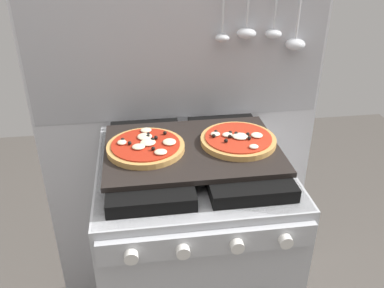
{
  "coord_description": "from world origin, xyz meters",
  "views": [
    {
      "loc": [
        -0.16,
        -1.1,
        1.53
      ],
      "look_at": [
        0.0,
        0.0,
        0.93
      ],
      "focal_mm": 38.21,
      "sensor_mm": 36.0,
      "label": 1
    }
  ],
  "objects_px": {
    "stove": "(192,258)",
    "baking_tray": "(192,149)",
    "pizza_right": "(238,140)",
    "pizza_left": "(146,146)"
  },
  "relations": [
    {
      "from": "pizza_left",
      "to": "pizza_right",
      "type": "bearing_deg",
      "value": 0.48
    },
    {
      "from": "baking_tray",
      "to": "pizza_left",
      "type": "relative_size",
      "value": 2.26
    },
    {
      "from": "stove",
      "to": "baking_tray",
      "type": "relative_size",
      "value": 1.67
    },
    {
      "from": "pizza_right",
      "to": "baking_tray",
      "type": "bearing_deg",
      "value": -178.15
    },
    {
      "from": "stove",
      "to": "pizza_right",
      "type": "bearing_deg",
      "value": 2.49
    },
    {
      "from": "stove",
      "to": "pizza_right",
      "type": "distance_m",
      "value": 0.5
    },
    {
      "from": "stove",
      "to": "baking_tray",
      "type": "bearing_deg",
      "value": 90.0
    },
    {
      "from": "pizza_left",
      "to": "pizza_right",
      "type": "relative_size",
      "value": 1.0
    },
    {
      "from": "stove",
      "to": "pizza_left",
      "type": "distance_m",
      "value": 0.5
    },
    {
      "from": "stove",
      "to": "pizza_left",
      "type": "height_order",
      "value": "pizza_left"
    }
  ]
}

